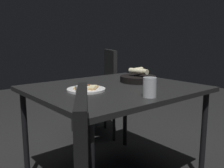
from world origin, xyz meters
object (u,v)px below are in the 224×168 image
(pepper_shaker, at_px, (80,94))
(chair_far, at_px, (100,89))
(bread_basket, at_px, (138,78))
(beer_glass, at_px, (150,89))
(dining_table, at_px, (114,95))
(pizza_plate, at_px, (86,89))

(pepper_shaker, relative_size, chair_far, 0.09)
(bread_basket, height_order, pepper_shaker, bread_basket)
(beer_glass, bearing_deg, dining_table, 82.78)
(pepper_shaker, bearing_deg, dining_table, 24.93)
(pizza_plate, xyz_separation_m, bread_basket, (0.49, 0.02, 0.02))
(beer_glass, xyz_separation_m, chair_far, (0.50, 1.15, -0.25))
(dining_table, relative_size, chair_far, 1.19)
(dining_table, relative_size, pepper_shaker, 14.02)
(pizza_plate, height_order, pepper_shaker, pepper_shaker)
(beer_glass, height_order, chair_far, chair_far)
(dining_table, distance_m, bread_basket, 0.28)
(beer_glass, bearing_deg, bread_basket, 51.76)
(bread_basket, distance_m, pepper_shaker, 0.69)
(dining_table, distance_m, pepper_shaker, 0.44)
(dining_table, height_order, bread_basket, bread_basket)
(chair_far, bearing_deg, beer_glass, -113.70)
(beer_glass, relative_size, pepper_shaker, 1.44)
(chair_far, bearing_deg, bread_basket, -104.15)
(pizza_plate, distance_m, pepper_shaker, 0.25)
(dining_table, relative_size, bread_basket, 3.97)
(bread_basket, bearing_deg, beer_glass, -128.24)
(dining_table, height_order, beer_glass, beer_glass)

